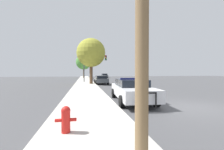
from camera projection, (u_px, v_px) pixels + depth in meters
ground_plane at (187, 107)px, 7.77m from camera, size 110.00×110.00×0.00m
sidewalk_left at (88, 111)px, 6.82m from camera, size 3.00×110.00×0.13m
police_car at (132, 89)px, 9.30m from camera, size 2.33×5.20×1.45m
fire_hydrant at (66, 118)px, 4.18m from camera, size 0.58×0.26×0.74m
traffic_light at (94, 62)px, 26.28m from camera, size 4.06×0.35×4.82m
car_background_distant at (104, 76)px, 47.31m from camera, size 2.09×4.26×1.32m
car_background_midblock at (101, 79)px, 22.69m from camera, size 1.95×4.33×1.27m
tree_sidewalk_far at (84, 62)px, 43.69m from camera, size 4.43×4.43×6.85m
tree_sidewalk_mid at (91, 53)px, 21.68m from camera, size 4.15×4.15×6.58m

